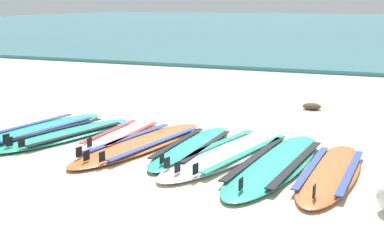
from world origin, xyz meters
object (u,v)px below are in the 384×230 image
(surfboard_0, at_px, (39,130))
(surfboard_3, at_px, (141,144))
(surfboard_1, at_px, (67,134))
(surfboard_7, at_px, (330,172))
(surfboard_5, at_px, (229,152))
(surfboard_4, at_px, (192,147))
(surfboard_6, at_px, (275,163))
(surfboard_2, at_px, (121,135))

(surfboard_0, height_order, surfboard_3, same)
(surfboard_1, relative_size, surfboard_7, 1.04)
(surfboard_7, bearing_deg, surfboard_5, 165.60)
(surfboard_0, relative_size, surfboard_5, 0.89)
(surfboard_0, bearing_deg, surfboard_5, -1.41)
(surfboard_0, bearing_deg, surfboard_7, -5.40)
(surfboard_0, xyz_separation_m, surfboard_5, (2.75, -0.07, 0.00))
(surfboard_4, bearing_deg, surfboard_6, -13.63)
(surfboard_1, height_order, surfboard_4, same)
(surfboard_3, relative_size, surfboard_5, 0.94)
(surfboard_5, bearing_deg, surfboard_6, -20.02)
(surfboard_4, distance_m, surfboard_7, 1.70)
(surfboard_3, distance_m, surfboard_7, 2.32)
(surfboard_6, height_order, surfboard_7, same)
(surfboard_3, height_order, surfboard_7, same)
(surfboard_3, distance_m, surfboard_4, 0.65)
(surfboard_1, distance_m, surfboard_3, 1.11)
(surfboard_6, xyz_separation_m, surfboard_7, (0.59, -0.09, 0.00))
(surfboard_0, distance_m, surfboard_1, 0.51)
(surfboard_3, relative_size, surfboard_6, 0.96)
(surfboard_0, distance_m, surfboard_6, 3.35)
(surfboard_2, relative_size, surfboard_5, 0.71)
(surfboard_1, bearing_deg, surfboard_6, -4.13)
(surfboard_2, relative_size, surfboard_3, 0.76)
(surfboard_2, bearing_deg, surfboard_4, -9.51)
(surfboard_2, xyz_separation_m, surfboard_7, (2.74, -0.53, -0.00))
(surfboard_5, distance_m, surfboard_7, 1.22)
(surfboard_5, bearing_deg, surfboard_7, -14.40)
(surfboard_1, distance_m, surfboard_7, 3.43)
(surfboard_3, relative_size, surfboard_4, 1.19)
(surfboard_6, bearing_deg, surfboard_0, 175.16)
(surfboard_3, xyz_separation_m, surfboard_4, (0.64, 0.09, -0.00))
(surfboard_4, bearing_deg, surfboard_5, -5.39)
(surfboard_0, bearing_deg, surfboard_4, -0.55)
(surfboard_0, distance_m, surfboard_4, 2.26)
(surfboard_0, bearing_deg, surfboard_3, -4.05)
(surfboard_0, xyz_separation_m, surfboard_7, (3.93, -0.37, 0.00))
(surfboard_2, height_order, surfboard_7, same)
(surfboard_2, relative_size, surfboard_4, 0.91)
(surfboard_2, xyz_separation_m, surfboard_6, (2.15, -0.44, -0.00))
(surfboard_1, relative_size, surfboard_3, 0.90)
(surfboard_1, distance_m, surfboard_4, 1.76)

